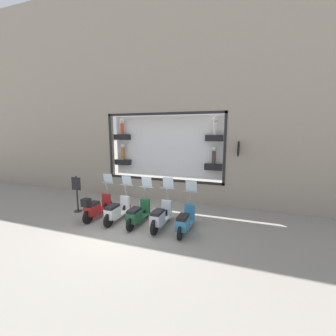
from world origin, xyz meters
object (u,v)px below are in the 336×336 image
Objects in this scene: scooter_white_3 at (117,211)px; scooter_green_2 at (138,214)px; scooter_teal_0 at (185,221)px; scooter_silver_1 at (161,216)px; shop_sign_post at (77,193)px; scooter_red_4 at (96,207)px.

scooter_green_2 is at bearing -90.15° from scooter_white_3.
scooter_teal_0 is 0.91m from scooter_silver_1.
scooter_teal_0 is 0.99× the size of scooter_silver_1.
scooter_silver_1 is 0.91m from scooter_green_2.
scooter_silver_1 reaches higher than scooter_teal_0.
scooter_silver_1 is 1.16× the size of shop_sign_post.
scooter_silver_1 is 1.00× the size of scooter_red_4.
scooter_green_2 is 0.99× the size of scooter_red_4.
scooter_teal_0 is at bearing -90.08° from scooter_green_2.
scooter_red_4 is (-0.06, 0.91, 0.04)m from scooter_white_3.
scooter_white_3 is 2.26m from shop_sign_post.
scooter_green_2 is 1.00× the size of scooter_white_3.
scooter_white_3 is (0.00, 0.91, 0.01)m from scooter_green_2.
scooter_teal_0 is 2.72m from scooter_white_3.
scooter_teal_0 is at bearing -89.15° from scooter_red_4.
scooter_white_3 is at bearing 89.90° from scooter_teal_0.
shop_sign_post is (0.37, 4.91, 0.42)m from scooter_teal_0.
scooter_teal_0 is 0.99× the size of scooter_red_4.
scooter_silver_1 is at bearing -95.13° from shop_sign_post.
scooter_teal_0 reaches higher than shop_sign_post.
scooter_white_3 is 0.91m from scooter_red_4.
scooter_green_2 is at bearing -88.23° from scooter_red_4.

